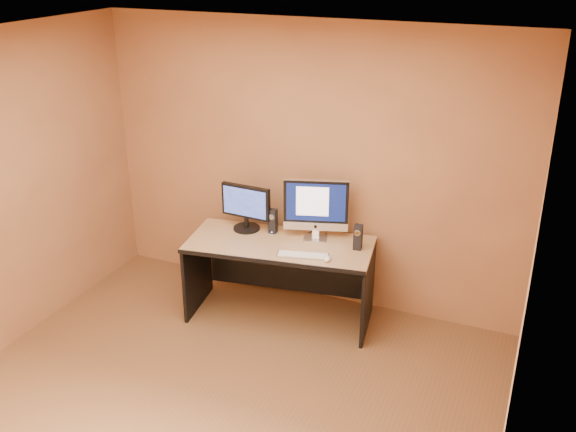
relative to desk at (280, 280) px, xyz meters
The scene contains 12 objects.
floor 1.53m from the desk, 87.83° to the right, with size 4.00×4.00×0.00m, color brown.
walls 1.75m from the desk, 87.83° to the right, with size 4.00×4.00×2.60m, color #9D6A3F, non-canonical shape.
ceiling 2.68m from the desk, 87.83° to the right, with size 4.00×4.00×0.00m, color white.
desk is the anchor object (origin of this frame).
imac 0.73m from the desk, 38.47° to the left, with size 0.58×0.21×0.56m, color silver, non-canonical shape.
second_monitor 0.72m from the desk, 159.88° to the left, with size 0.49×0.24×0.42m, color black, non-canonical shape.
speaker_left 0.54m from the desk, 129.20° to the left, with size 0.07×0.07×0.22m, color black, non-canonical shape.
speaker_right 0.84m from the desk, 13.06° to the left, with size 0.07×0.07×0.22m, color black, non-canonical shape.
keyboard 0.50m from the desk, 29.59° to the right, with size 0.43×0.12×0.02m, color #B2B2B7.
mouse 0.65m from the desk, 16.86° to the right, with size 0.06×0.10×0.04m, color silver.
cable_a 0.57m from the desk, 37.36° to the left, with size 0.01×0.01×0.22m, color black.
cable_b 0.52m from the desk, 61.19° to the left, with size 0.01×0.01×0.18m, color black.
Camera 1 is at (2.00, -3.13, 3.19)m, focal length 40.00 mm.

